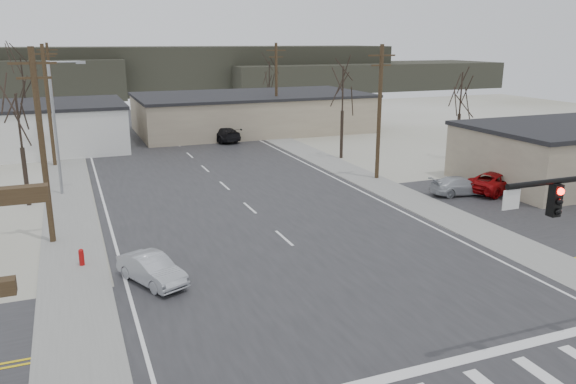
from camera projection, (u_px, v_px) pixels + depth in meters
name	position (u px, v px, depth m)	size (l,w,h in m)	color
ground	(355.00, 301.00, 22.84)	(140.00, 140.00, 0.00)	silver
main_road	(245.00, 204.00, 36.29)	(18.00, 110.00, 0.05)	#262629
cross_road	(355.00, 301.00, 22.83)	(90.00, 10.00, 0.04)	#262629
sidewalk_left	(69.00, 201.00, 37.01)	(3.00, 90.00, 0.06)	gray
sidewalk_right	(354.00, 174.00, 44.54)	(3.00, 90.00, 0.06)	gray
fire_hydrant	(81.00, 257.00, 26.27)	(0.24, 0.24, 0.87)	#A50C0C
building_left_far	(1.00, 129.00, 52.46)	(22.30, 12.30, 4.50)	silver
building_right_far	(252.00, 112.00, 65.30)	(26.30, 14.30, 4.30)	tan
building_lot	(566.00, 153.00, 41.56)	(14.30, 10.30, 4.30)	tan
upole_left_b	(42.00, 144.00, 28.15)	(2.20, 0.30, 10.00)	#3F301D
upole_left_c	(48.00, 104.00, 46.10)	(2.20, 0.30, 10.00)	#3F301D
upole_left_d	(51.00, 86.00, 64.04)	(2.20, 0.30, 10.00)	#3F301D
upole_right_a	(379.00, 110.00, 41.70)	(2.20, 0.30, 10.00)	#3F301D
upole_right_b	(276.00, 88.00, 61.44)	(2.20, 0.30, 10.00)	#3F301D
streetlight_main	(57.00, 121.00, 37.41)	(2.40, 0.25, 9.00)	gray
tree_left_near	(19.00, 124.00, 34.80)	(3.30, 3.30, 7.35)	#2D211B
tree_right_mid	(343.00, 91.00, 49.05)	(3.74, 3.74, 8.33)	#2D211B
tree_left_far	(23.00, 80.00, 57.49)	(3.96, 3.96, 8.82)	#2D211B
tree_right_far	(269.00, 77.00, 73.36)	(3.52, 3.52, 7.84)	#2D211B
tree_lot	(461.00, 96.00, 48.92)	(3.52, 3.52, 7.84)	#2D211B
hill_center	(196.00, 70.00, 113.12)	(80.00, 18.00, 9.00)	#333026
hill_right	(363.00, 76.00, 120.62)	(60.00, 18.00, 5.50)	#333026
sedan_crossing	(152.00, 269.00, 24.34)	(1.33, 3.81, 1.25)	#92959B
car_far_a	(220.00, 134.00, 58.48)	(2.22, 5.45, 1.58)	black
car_far_b	(151.00, 125.00, 65.14)	(1.53, 3.81, 1.30)	black
car_parked_red	(497.00, 182.00, 38.97)	(2.34, 5.08, 1.41)	#8E0709
car_parked_dark_a	(525.00, 177.00, 40.28)	(1.66, 4.14, 1.41)	black
car_parked_silver	(460.00, 186.00, 38.35)	(1.71, 4.20, 1.22)	#A2A6AD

